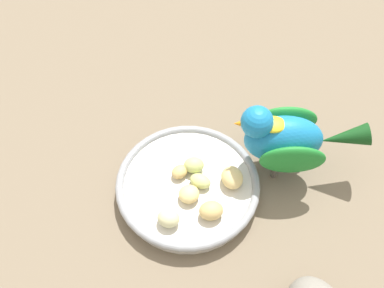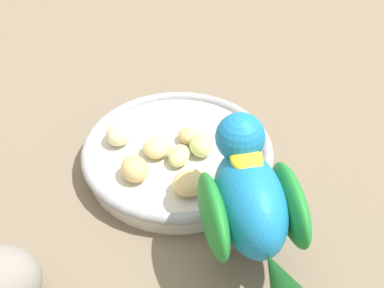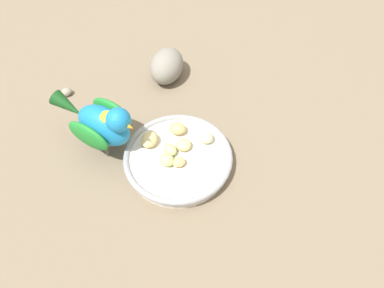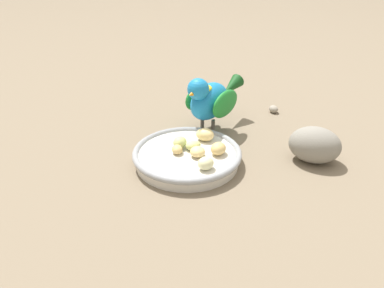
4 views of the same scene
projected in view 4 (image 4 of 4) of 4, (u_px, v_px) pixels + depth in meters
The scene contains 12 objects.
ground_plane at pixel (187, 163), 0.82m from camera, with size 4.00×4.00×0.00m, color #756651.
feeding_bowl at pixel (187, 156), 0.81m from camera, with size 0.21×0.21×0.03m.
apple_piece_0 at pixel (198, 152), 0.79m from camera, with size 0.03×0.03×0.02m, color #E5C67F.
apple_piece_1 at pixel (193, 145), 0.82m from camera, with size 0.03×0.02×0.02m, color #C6D17A.
apple_piece_2 at pixel (180, 142), 0.82m from camera, with size 0.03×0.02×0.02m, color #C6D17A.
apple_piece_3 at pixel (205, 135), 0.85m from camera, with size 0.04×0.03×0.02m, color #E5C67F.
apple_piece_4 at pixel (206, 163), 0.75m from camera, with size 0.03×0.03×0.02m, color beige.
apple_piece_5 at pixel (177, 150), 0.80m from camera, with size 0.03×0.02×0.02m, color tan.
apple_piece_6 at pixel (218, 149), 0.80m from camera, with size 0.03×0.03×0.02m, color tan.
parrot at pixel (210, 99), 0.90m from camera, with size 0.15×0.17×0.14m.
rock_large at pixel (315, 146), 0.81m from camera, with size 0.10×0.07×0.07m, color gray.
pebble_0 at pixel (274, 109), 1.02m from camera, with size 0.02×0.02×0.02m, color gray.
Camera 4 is at (-0.02, -0.70, 0.43)m, focal length 39.50 mm.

